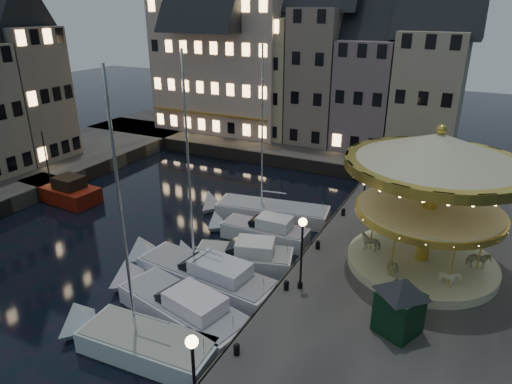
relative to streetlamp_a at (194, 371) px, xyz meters
The scene contains 30 objects.
ground 12.21m from the streetlamp_a, 128.66° to the left, with size 160.00×160.00×0.00m, color black.
quay_east 16.81m from the streetlamp_a, 65.61° to the left, with size 16.00×56.00×1.30m, color #474442.
quay_north 40.14m from the streetlamp_a, 112.33° to the left, with size 44.00×12.00×1.30m, color #474442.
quaywall_e 15.42m from the streetlamp_a, 94.57° to the left, with size 0.15×44.00×1.30m, color #47423A.
quaywall_n 33.86m from the streetlamp_a, 113.06° to the left, with size 48.00×0.15×1.30m, color #47423A.
quaywall_w 27.70m from the streetlamp_a, 156.42° to the left, with size 0.15×44.00×1.30m, color #47423A.
streetlamp_a is the anchor object (origin of this frame).
streetlamp_b 10.00m from the streetlamp_a, 90.00° to the left, with size 0.44×0.44×4.17m.
streetlamp_c 23.50m from the streetlamp_a, 90.00° to the left, with size 0.44×0.44×4.17m.
bollard_a 4.71m from the streetlamp_a, 98.53° to the left, with size 0.30×0.30×0.57m.
bollard_b 9.82m from the streetlamp_a, 93.61° to the left, with size 0.30×0.30×0.57m.
bollard_c 14.71m from the streetlamp_a, 92.37° to the left, with size 0.30×0.30×0.57m.
bollard_d 20.15m from the streetlamp_a, 91.72° to the left, with size 0.30×0.30×0.57m.
townhouse_na 47.41m from the streetlamp_a, 124.40° to the left, with size 5.50×8.00×12.80m.
townhouse_nb 44.62m from the streetlamp_a, 118.58° to the left, with size 6.16×8.00×13.80m.
townhouse_nc 42.13m from the streetlamp_a, 111.29° to the left, with size 6.82×8.00×14.80m.
townhouse_nd 40.47m from the streetlamp_a, 103.62° to the left, with size 5.50×8.00×15.80m.
townhouse_ne 39.38m from the streetlamp_a, 95.86° to the left, with size 6.16×8.00×12.80m.
townhouse_nf 39.29m from the streetlamp_a, 86.99° to the left, with size 6.82×8.00×13.80m.
townhouse_wc 38.99m from the streetlamp_a, 149.00° to the left, with size 8.80×5.50×14.20m.
hotel_corner 44.76m from the streetlamp_a, 118.53° to the left, with size 17.60×9.00×16.80m.
motorboat_a 7.38m from the streetlamp_a, 149.33° to the left, with size 7.81×2.99×13.01m.
motorboat_b 9.05m from the streetlamp_a, 130.54° to the left, with size 8.97×4.44×2.15m.
motorboat_c 11.81m from the streetlamp_a, 122.59° to the left, with size 9.99×3.59×13.21m.
motorboat_d 13.66m from the streetlamp_a, 112.75° to the left, with size 7.22×4.20×2.15m.
motorboat_e 17.42m from the streetlamp_a, 108.80° to the left, with size 7.18×2.17×2.15m.
motorboat_f 21.00m from the streetlamp_a, 108.88° to the left, with size 9.82×4.01×12.99m.
red_fishing_boat 28.55m from the streetlamp_a, 147.89° to the left, with size 7.91×3.21×6.02m.
carousel 16.46m from the streetlamp_a, 70.17° to the left, with size 9.69×9.69×8.48m.
ticket_kiosk 10.26m from the streetlamp_a, 58.46° to the left, with size 2.77×2.77×3.24m.
Camera 1 is at (14.46, -18.73, 15.46)m, focal length 32.00 mm.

